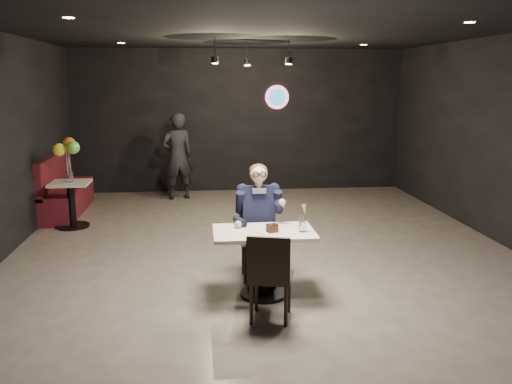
{
  "coord_description": "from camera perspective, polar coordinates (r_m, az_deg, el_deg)",
  "views": [
    {
      "loc": [
        -0.87,
        -7.08,
        2.36
      ],
      "look_at": [
        -0.21,
        -0.83,
        1.06
      ],
      "focal_mm": 38.0,
      "sensor_mm": 36.0,
      "label": 1
    }
  ],
  "objects": [
    {
      "name": "balloon_bunch",
      "position": [
        9.14,
        -19.18,
        3.84
      ],
      "size": [
        0.38,
        0.38,
        0.62
      ],
      "primitive_type": "cube",
      "color": "#FDFE35",
      "rests_on": "balloon_vase"
    },
    {
      "name": "cake_slice",
      "position": [
        5.81,
        1.72,
        -3.85
      ],
      "size": [
        0.13,
        0.12,
        0.08
      ],
      "primitive_type": "cube",
      "rotation": [
        0.0,
        0.0,
        0.35
      ],
      "color": "black",
      "rests_on": "dessert_plate"
    },
    {
      "name": "main_table",
      "position": [
        6.03,
        0.81,
        -7.52
      ],
      "size": [
        1.1,
        0.7,
        0.75
      ],
      "primitive_type": "cube",
      "color": "silver",
      "rests_on": "floor"
    },
    {
      "name": "sundae_glass",
      "position": [
        5.88,
        4.94,
        -3.33
      ],
      "size": [
        0.08,
        0.08,
        0.18
      ],
      "primitive_type": "cylinder",
      "color": "silver",
      "rests_on": "main_table"
    },
    {
      "name": "passerby",
      "position": [
        10.93,
        -8.26,
        3.75
      ],
      "size": [
        0.73,
        0.58,
        1.73
      ],
      "primitive_type": "imported",
      "rotation": [
        0.0,
        0.0,
        3.44
      ],
      "color": "black",
      "rests_on": "floor"
    },
    {
      "name": "dessert_plate",
      "position": [
        5.84,
        1.21,
        -4.23
      ],
      "size": [
        0.23,
        0.23,
        0.01
      ],
      "primitive_type": "cylinder",
      "color": "white",
      "rests_on": "main_table"
    },
    {
      "name": "side_table",
      "position": [
        9.28,
        -18.84,
        -1.24
      ],
      "size": [
        0.61,
        0.61,
        0.76
      ],
      "primitive_type": "cube",
      "color": "silver",
      "rests_on": "floor"
    },
    {
      "name": "wall_sign",
      "position": [
        11.67,
        2.22,
        9.95
      ],
      "size": [
        0.5,
        0.06,
        0.5
      ],
      "primitive_type": null,
      "color": "pink",
      "rests_on": "floor"
    },
    {
      "name": "mint_leaf",
      "position": [
        5.83,
        2.09,
        -3.4
      ],
      "size": [
        0.07,
        0.04,
        0.01
      ],
      "primitive_type": "ellipsoid",
      "color": "#2B8337",
      "rests_on": "cake_slice"
    },
    {
      "name": "wafer_cone",
      "position": [
        5.85,
        5.13,
        -1.87
      ],
      "size": [
        0.07,
        0.07,
        0.12
      ],
      "primitive_type": "cone",
      "rotation": [
        0.0,
        0.0,
        0.26
      ],
      "color": "#B4774A",
      "rests_on": "sundae_glass"
    },
    {
      "name": "floor",
      "position": [
        7.51,
        0.93,
        -6.59
      ],
      "size": [
        9.0,
        9.0,
        0.0
      ],
      "primitive_type": "plane",
      "color": "gray",
      "rests_on": "ground"
    },
    {
      "name": "pendant_lights",
      "position": [
        9.13,
        -0.58,
        14.99
      ],
      "size": [
        1.4,
        1.2,
        0.36
      ],
      "primitive_type": "cube",
      "color": "black",
      "rests_on": "floor"
    },
    {
      "name": "seated_man",
      "position": [
        6.45,
        0.24,
        -3.02
      ],
      "size": [
        0.6,
        0.8,
        1.44
      ],
      "primitive_type": "cube",
      "color": "black",
      "rests_on": "floor"
    },
    {
      "name": "chair_near",
      "position": [
        5.45,
        1.56,
        -8.72
      ],
      "size": [
        0.52,
        0.55,
        0.92
      ],
      "primitive_type": "cube",
      "rotation": [
        0.0,
        0.0,
        -0.26
      ],
      "color": "black",
      "rests_on": "floor"
    },
    {
      "name": "balloon_vase",
      "position": [
        9.19,
        -19.02,
        1.51
      ],
      "size": [
        0.11,
        0.11,
        0.16
      ],
      "primitive_type": "cylinder",
      "color": "silver",
      "rests_on": "side_table"
    },
    {
      "name": "booth_bench",
      "position": [
        10.27,
        -19.33,
        0.78
      ],
      "size": [
        0.53,
        2.11,
        1.05
      ],
      "primitive_type": "cube",
      "color": "#4E1016",
      "rests_on": "floor"
    },
    {
      "name": "chair_far",
      "position": [
        6.52,
        0.24,
        -5.23
      ],
      "size": [
        0.42,
        0.46,
        0.92
      ],
      "primitive_type": "cube",
      "color": "black",
      "rests_on": "floor"
    }
  ]
}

